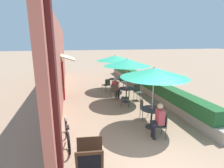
{
  "coord_description": "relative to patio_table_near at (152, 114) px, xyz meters",
  "views": [
    {
      "loc": [
        -2.02,
        -3.51,
        3.24
      ],
      "look_at": [
        0.15,
        5.27,
        1.0
      ],
      "focal_mm": 28.0,
      "sensor_mm": 36.0,
      "label": 1
    }
  ],
  "objects": [
    {
      "name": "cafe_chair_near_right",
      "position": [
        0.02,
        0.75,
        -0.04
      ],
      "size": [
        0.45,
        0.45,
        0.87
      ],
      "rotation": [
        0.0,
        0.0,
        10.87
      ],
      "color": "#384238",
      "rests_on": "ground_plane"
    },
    {
      "name": "coffee_cup_near",
      "position": [
        -0.05,
        0.04,
        0.24
      ],
      "size": [
        0.07,
        0.07,
        0.09
      ],
      "color": "#B73D3D",
      "rests_on": "patio_table_near"
    },
    {
      "name": "planter_hedge",
      "position": [
        1.83,
        5.18,
        -0.02
      ],
      "size": [
        0.6,
        13.74,
        1.01
      ],
      "color": "gray",
      "rests_on": "ground_plane"
    },
    {
      "name": "seated_patron_near_left",
      "position": [
        -0.13,
        -0.74,
        0.13
      ],
      "size": [
        0.44,
        0.37,
        1.25
      ],
      "rotation": [
        0.0,
        0.0,
        7.73
      ],
      "color": "#23232D",
      "rests_on": "ground_plane"
    },
    {
      "name": "cafe_chair_mid_left",
      "position": [
        -0.53,
        3.55,
        -0.04
      ],
      "size": [
        0.56,
        0.56,
        0.87
      ],
      "rotation": [
        0.0,
        0.0,
        5.36
      ],
      "color": "#384238",
      "rests_on": "ground_plane"
    },
    {
      "name": "patio_umbrella_mid",
      "position": [
        -0.01,
        3.0,
        1.58
      ],
      "size": [
        2.44,
        2.44,
        2.35
      ],
      "color": "#B7B7BC",
      "rests_on": "ground_plane"
    },
    {
      "name": "coffee_cup_far",
      "position": [
        0.1,
        5.58,
        0.24
      ],
      "size": [
        0.07,
        0.07,
        0.09
      ],
      "color": "#232328",
      "rests_on": "patio_table_far"
    },
    {
      "name": "bicycle_leaning",
      "position": [
        -3.12,
        -0.37,
        -0.22
      ],
      "size": [
        0.2,
        1.74,
        0.75
      ],
      "rotation": [
        0.0,
        0.0,
        0.08
      ],
      "color": "black",
      "rests_on": "ground_plane"
    },
    {
      "name": "cafe_chair_mid_back",
      "position": [
        0.72,
        3.18,
        -0.04
      ],
      "size": [
        0.45,
        0.45,
        0.87
      ],
      "rotation": [
        0.0,
        0.0,
        9.55
      ],
      "color": "#384238",
      "rests_on": "ground_plane"
    },
    {
      "name": "cafe_chair_near_left",
      "position": [
        -0.02,
        -0.75,
        -0.04
      ],
      "size": [
        0.45,
        0.45,
        0.87
      ],
      "rotation": [
        0.0,
        0.0,
        7.73
      ],
      "color": "#384238",
      "rests_on": "ground_plane"
    },
    {
      "name": "menu_board",
      "position": [
        -2.59,
        -2.02,
        -0.09
      ],
      "size": [
        0.7,
        0.7,
        0.95
      ],
      "rotation": [
        0.0,
        0.0,
        -0.12
      ],
      "color": "#422819",
      "rests_on": "ground_plane"
    },
    {
      "name": "patio_table_near",
      "position": [
        0.0,
        0.0,
        0.0
      ],
      "size": [
        0.81,
        0.81,
        0.76
      ],
      "color": "#28282D",
      "rests_on": "ground_plane"
    },
    {
      "name": "patio_table_mid",
      "position": [
        -0.01,
        3.0,
        0.0
      ],
      "size": [
        0.81,
        0.81,
        0.76
      ],
      "color": "#28282D",
      "rests_on": "ground_plane"
    },
    {
      "name": "patio_umbrella_near",
      "position": [
        0.0,
        0.0,
        1.58
      ],
      "size": [
        2.44,
        2.44,
        2.35
      ],
      "color": "#B7B7BC",
      "rests_on": "ground_plane"
    },
    {
      "name": "coffee_cup_mid",
      "position": [
        -0.03,
        2.85,
        0.24
      ],
      "size": [
        0.07,
        0.07,
        0.09
      ],
      "color": "#B73D3D",
      "rests_on": "patio_table_mid"
    },
    {
      "name": "cafe_chair_mid_right",
      "position": [
        -0.23,
        2.28,
        -0.04
      ],
      "size": [
        0.52,
        0.52,
        0.87
      ],
      "rotation": [
        0.0,
        0.0,
        7.46
      ],
      "color": "#384238",
      "rests_on": "ground_plane"
    },
    {
      "name": "cafe_chair_far_right",
      "position": [
        -0.65,
        5.1,
        -0.04
      ],
      "size": [
        0.53,
        0.53,
        0.87
      ],
      "rotation": [
        0.0,
        0.0,
        6.69
      ],
      "color": "#384238",
      "rests_on": "ground_plane"
    },
    {
      "name": "patio_table_far",
      "position": [
        0.01,
        5.47,
        0.0
      ],
      "size": [
        0.81,
        0.81,
        0.76
      ],
      "color": "#28282D",
      "rests_on": "ground_plane"
    },
    {
      "name": "seated_patron_mid_left",
      "position": [
        -0.44,
        3.62,
        0.13
      ],
      "size": [
        0.51,
        0.5,
        1.25
      ],
      "rotation": [
        0.0,
        0.0,
        5.36
      ],
      "color": "#23232D",
      "rests_on": "ground_plane"
    },
    {
      "name": "patio_umbrella_far",
      "position": [
        0.01,
        5.47,
        1.58
      ],
      "size": [
        2.44,
        2.44,
        2.35
      ],
      "color": "#B7B7BC",
      "rests_on": "ground_plane"
    },
    {
      "name": "cafe_chair_far_left",
      "position": [
        0.66,
        5.84,
        -0.04
      ],
      "size": [
        0.53,
        0.53,
        0.87
      ],
      "rotation": [
        0.0,
        0.0,
        3.55
      ],
      "color": "#384238",
      "rests_on": "ground_plane"
    },
    {
      "name": "cafe_facade_wall",
      "position": [
        -3.46,
        5.14,
        1.53
      ],
      "size": [
        0.98,
        14.74,
        4.2
      ],
      "color": "#C66B5B",
      "rests_on": "ground_plane"
    }
  ]
}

